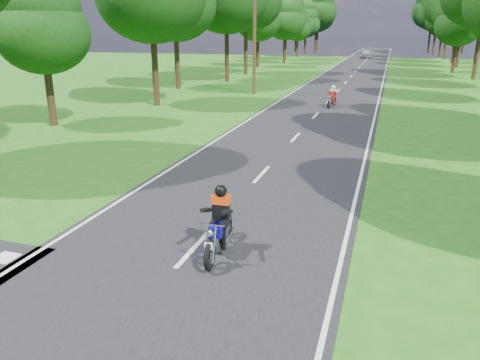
% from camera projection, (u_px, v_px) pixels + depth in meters
% --- Properties ---
extents(ground, '(160.00, 160.00, 0.00)m').
position_uv_depth(ground, '(153.00, 294.00, 8.97)').
color(ground, '#1F5613').
rests_on(ground, ground).
extents(main_road, '(7.00, 140.00, 0.02)m').
position_uv_depth(main_road, '(356.00, 72.00, 54.28)').
color(main_road, black).
rests_on(main_road, ground).
extents(road_markings, '(7.40, 140.00, 0.01)m').
position_uv_depth(road_markings, '(353.00, 73.00, 52.62)').
color(road_markings, silver).
rests_on(road_markings, main_road).
extents(treeline, '(40.00, 115.35, 14.78)m').
position_uv_depth(treeline, '(378.00, 0.00, 60.43)').
color(treeline, black).
rests_on(treeline, ground).
extents(telegraph_pole, '(1.20, 0.26, 8.00)m').
position_uv_depth(telegraph_pole, '(254.00, 39.00, 34.81)').
color(telegraph_pole, '#382616').
rests_on(telegraph_pole, ground).
extents(rider_near_blue, '(0.80, 1.92, 1.56)m').
position_uv_depth(rider_near_blue, '(219.00, 221.00, 10.32)').
color(rider_near_blue, '#110C8D').
rests_on(rider_near_blue, main_road).
extents(rider_far_red, '(0.76, 1.70, 1.37)m').
position_uv_depth(rider_far_red, '(332.00, 96.00, 29.79)').
color(rider_far_red, '#9E240C').
rests_on(rider_far_red, main_road).
extents(distant_car, '(2.14, 4.22, 1.38)m').
position_uv_depth(distant_car, '(366.00, 54.00, 78.52)').
color(distant_car, '#B9BBC1').
rests_on(distant_car, main_road).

